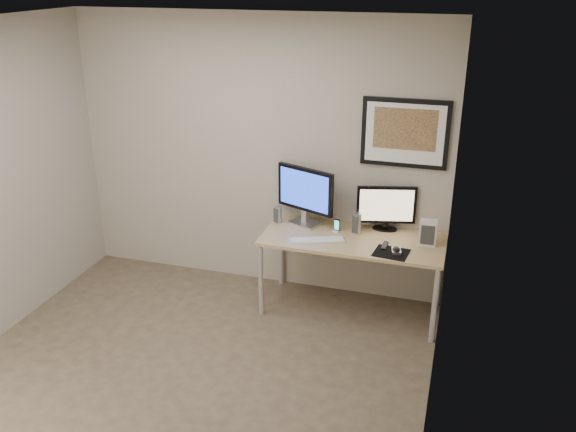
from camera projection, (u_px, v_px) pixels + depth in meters
name	position (u px, v px, depth m)	size (l,w,h in m)	color
floor	(188.00, 377.00, 4.72)	(3.60, 3.60, 0.00)	#48392D
room	(201.00, 158.00, 4.49)	(3.60, 3.60, 3.60)	white
desk	(353.00, 245.00, 5.39)	(1.60, 0.70, 0.73)	#9C804B
framed_art	(405.00, 133.00, 5.23)	(0.75, 0.04, 0.60)	black
monitor_large	(305.00, 194.00, 5.54)	(0.57, 0.28, 0.55)	#B2B2B7
monitor_tv	(386.00, 207.00, 5.45)	(0.52, 0.17, 0.42)	black
speaker_left	(278.00, 214.00, 5.66)	(0.07, 0.07, 0.17)	#B2B2B7
speaker_right	(357.00, 223.00, 5.43)	(0.08, 0.08, 0.19)	#B2B2B7
phone_dock	(337.00, 226.00, 5.47)	(0.06, 0.06, 0.13)	black
keyboard	(318.00, 240.00, 5.31)	(0.48, 0.13, 0.02)	silver
mousepad	(391.00, 253.00, 5.09)	(0.28, 0.25, 0.00)	black
mouse	(396.00, 250.00, 5.09)	(0.07, 0.12, 0.04)	black
remote	(385.00, 245.00, 5.20)	(0.04, 0.16, 0.02)	black
fan_unit	(428.00, 233.00, 5.21)	(0.14, 0.11, 0.22)	silver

